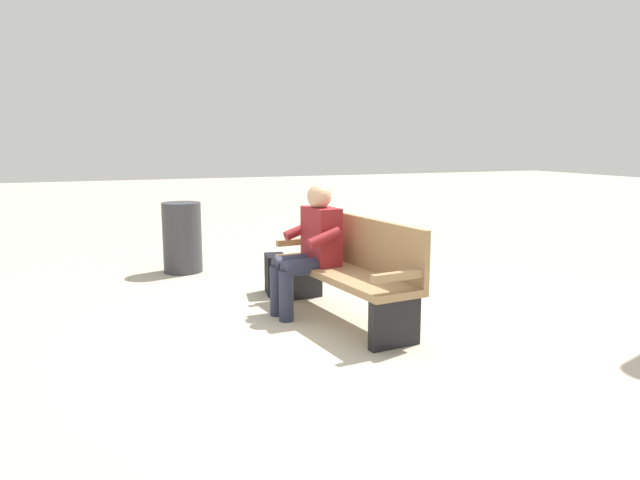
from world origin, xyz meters
The scene contains 5 objects.
ground_plane centered at (0.00, 0.00, 0.00)m, with size 40.00×40.00×0.00m, color #B7AD99.
bench_near centered at (0.01, -0.07, 0.46)m, with size 1.84×0.67×0.90m.
person_seated centered at (0.28, 0.19, 0.63)m, with size 0.60×0.60×1.18m.
backpack centered at (1.08, 0.26, 0.20)m, with size 0.35×0.27×0.41m.
trash_bin centered at (2.47, 0.99, 0.42)m, with size 0.46×0.46×0.84m, color #38383D.
Camera 1 is at (-4.58, 2.05, 1.56)m, focal length 33.13 mm.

